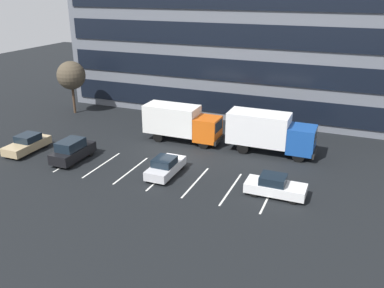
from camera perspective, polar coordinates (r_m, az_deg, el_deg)
ground_plane at (r=34.52m, az=-1.93°, el=-2.47°), size 120.00×120.00×0.00m
office_building at (r=48.61m, az=7.03°, el=17.48°), size 39.16×11.52×21.60m
lot_markings at (r=32.04m, az=-4.16°, el=-4.49°), size 16.94×5.40×0.01m
box_truck_orange at (r=38.44m, az=-1.55°, el=3.13°), size 7.38×2.44×3.42m
box_truck_blue at (r=36.28m, az=10.77°, el=1.76°), size 7.71×2.55×3.57m
sedan_silver at (r=31.94m, az=-3.73°, el=-3.17°), size 1.74×4.16×1.49m
sedan_tan at (r=39.18m, az=-22.04°, el=0.03°), size 1.83×4.36×1.56m
suv_black at (r=35.82m, az=-16.38°, el=-0.88°), size 1.78×4.20×1.90m
sedan_white at (r=29.43m, az=11.52°, el=-5.81°), size 4.22×1.77×1.51m
bare_tree at (r=48.72m, az=-16.54°, el=9.17°), size 3.21×3.21×6.02m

